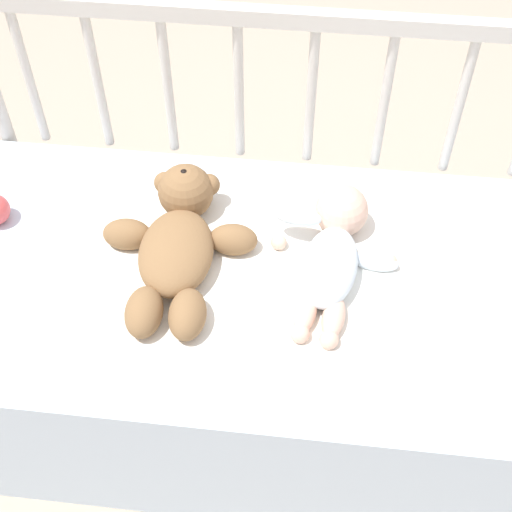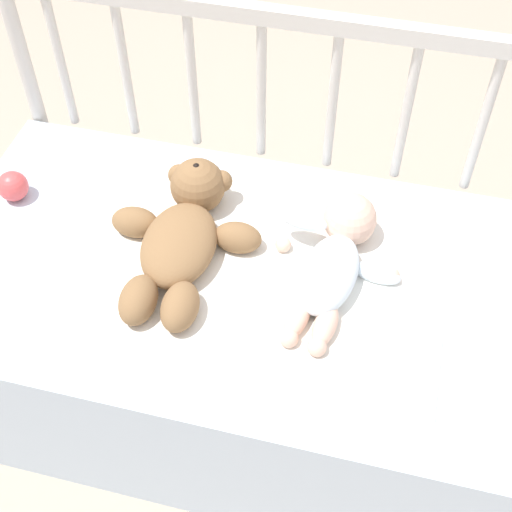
% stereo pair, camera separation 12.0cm
% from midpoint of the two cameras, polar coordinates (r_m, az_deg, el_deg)
% --- Properties ---
extents(ground_plane, '(12.00, 12.00, 0.00)m').
position_cam_midpoint_polar(ground_plane, '(1.82, 1.89, -10.28)').
color(ground_plane, tan).
extents(crib_mattress, '(1.35, 0.70, 0.43)m').
position_cam_midpoint_polar(crib_mattress, '(1.64, 2.09, -6.47)').
color(crib_mattress, silver).
rests_on(crib_mattress, ground_plane).
extents(crib_rail, '(1.35, 0.04, 0.82)m').
position_cam_midpoint_polar(crib_rail, '(1.62, 5.38, 11.65)').
color(crib_rail, beige).
rests_on(crib_rail, ground_plane).
extents(blanket, '(0.80, 0.51, 0.01)m').
position_cam_midpoint_polar(blanket, '(1.47, 1.75, -1.27)').
color(blanket, white).
rests_on(blanket, crib_mattress).
extents(teddy_bear, '(0.33, 0.43, 0.12)m').
position_cam_midpoint_polar(teddy_bear, '(1.48, -3.59, 1.72)').
color(teddy_bear, olive).
rests_on(teddy_bear, crib_mattress).
extents(baby, '(0.27, 0.38, 0.11)m').
position_cam_midpoint_polar(baby, '(1.45, 8.70, -0.27)').
color(baby, white).
rests_on(baby, crib_mattress).
extents(toy_ball, '(0.07, 0.07, 0.07)m').
position_cam_midpoint_polar(toy_ball, '(1.66, -16.94, 5.28)').
color(toy_ball, '#DB4C4C').
rests_on(toy_ball, crib_mattress).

